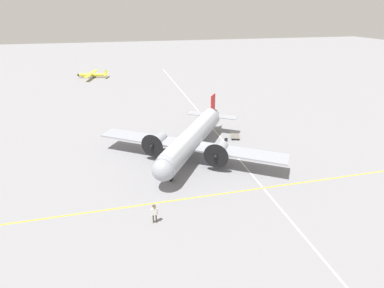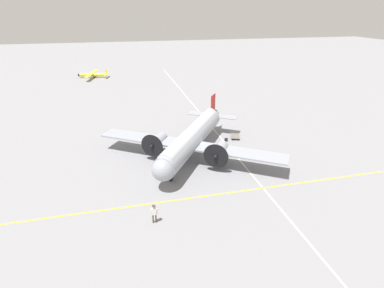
{
  "view_description": "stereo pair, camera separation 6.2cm",
  "coord_description": "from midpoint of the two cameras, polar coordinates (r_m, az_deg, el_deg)",
  "views": [
    {
      "loc": [
        8.03,
        33.05,
        17.0
      ],
      "look_at": [
        0.0,
        0.0,
        1.62
      ],
      "focal_mm": 28.0,
      "sensor_mm": 36.0,
      "label": 1
    },
    {
      "loc": [
        7.97,
        33.07,
        17.0
      ],
      "look_at": [
        0.0,
        0.0,
        1.62
      ],
      "focal_mm": 28.0,
      "sensor_mm": 36.0,
      "label": 2
    }
  ],
  "objects": [
    {
      "name": "baggage_cart",
      "position": [
        43.59,
        8.14,
        1.52
      ],
      "size": [
        1.74,
        2.29,
        0.56
      ],
      "rotation": [
        0.0,
        0.0,
        1.26
      ],
      "color": "#6B665B",
      "rests_on": "ground_plane"
    },
    {
      "name": "light_aircraft_distant",
      "position": [
        86.95,
        -18.53,
        12.41
      ],
      "size": [
        8.2,
        10.86,
        2.08
      ],
      "rotation": [
        0.0,
        0.0,
        6.08
      ],
      "color": "yellow",
      "rests_on": "ground_plane"
    },
    {
      "name": "airliner_main",
      "position": [
        36.65,
        -0.26,
        0.99
      ],
      "size": [
        20.87,
        18.65,
        5.64
      ],
      "rotation": [
        0.0,
        0.0,
        0.98
      ],
      "color": "#9399A3",
      "rests_on": "ground_plane"
    },
    {
      "name": "suitcase_near_door",
      "position": [
        42.22,
        6.45,
        0.8
      ],
      "size": [
        0.44,
        0.13,
        0.54
      ],
      "color": "#232328",
      "rests_on": "ground_plane"
    },
    {
      "name": "apron_line_northsouth",
      "position": [
        39.52,
        7.61,
        -1.37
      ],
      "size": [
        0.16,
        120.0,
        0.01
      ],
      "color": "silver",
      "rests_on": "ground_plane"
    },
    {
      "name": "crew_foreground",
      "position": [
        26.48,
        -7.25,
        -12.72
      ],
      "size": [
        0.61,
        0.32,
        1.8
      ],
      "rotation": [
        0.0,
        0.0,
        -3.2
      ],
      "color": "#473D2D",
      "rests_on": "ground_plane"
    },
    {
      "name": "apron_line_eastwest",
      "position": [
        30.45,
        4.04,
        -9.66
      ],
      "size": [
        120.0,
        0.16,
        0.01
      ],
      "color": "gold",
      "rests_on": "ground_plane"
    },
    {
      "name": "ground_plane",
      "position": [
        38.03,
        -0.05,
        -2.22
      ],
      "size": [
        300.0,
        300.0,
        0.0
      ],
      "primitive_type": "plane",
      "color": "gray"
    }
  ]
}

